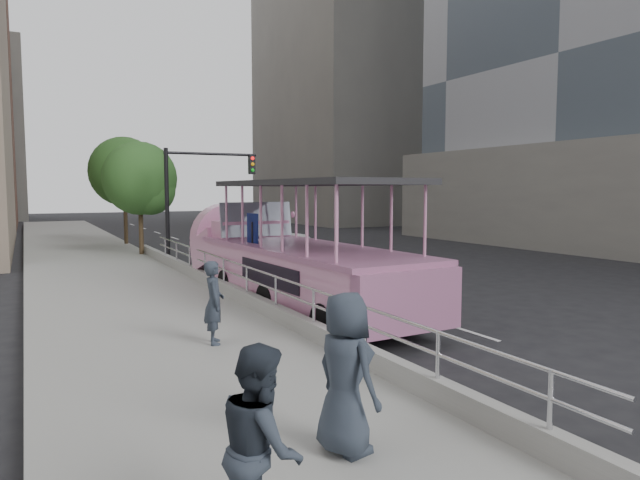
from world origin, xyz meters
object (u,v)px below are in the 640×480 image
pedestrian_far (346,373)px  traffic_signal (194,188)px  pedestrian_near (214,302)px  pedestrian_mid (261,447)px  duck_boat (287,260)px  street_tree_near (142,181)px  parking_sign (253,248)px  car (296,246)px  street_tree_far (126,174)px

pedestrian_far → traffic_signal: (3.41, 19.26, 2.24)m
pedestrian_near → pedestrian_mid: pedestrian_mid is taller
duck_boat → street_tree_near: street_tree_near is taller
duck_boat → parking_sign: 1.05m
car → pedestrian_near: size_ratio=2.42×
pedestrian_mid → street_tree_near: bearing=5.1°
parking_sign → car: bearing=58.6°
car → traffic_signal: traffic_signal is taller
pedestrian_far → street_tree_far: bearing=-14.8°
street_tree_far → parking_sign: bearing=-88.4°
duck_boat → parking_sign: bearing=158.9°
car → street_tree_far: 11.91m
duck_boat → pedestrian_near: size_ratio=6.61×
pedestrian_mid → street_tree_far: 30.30m
pedestrian_far → parking_sign: 10.09m
street_tree_near → traffic_signal: bearing=-65.0°
pedestrian_far → pedestrian_near: bearing=-11.3°
duck_boat → car: size_ratio=2.73×
duck_boat → street_tree_near: bearing=97.1°
duck_boat → pedestrian_mid: duck_boat is taller
street_tree_far → duck_boat: bearing=-85.7°
car → traffic_signal: bearing=158.1°
car → pedestrian_far: bearing=-135.5°
pedestrian_mid → street_tree_far: size_ratio=0.28×
street_tree_near → car: bearing=-27.6°
duck_boat → pedestrian_far: bearing=-110.2°
pedestrian_near → parking_sign: size_ratio=0.62×
pedestrian_near → traffic_signal: 14.47m
parking_sign → traffic_signal: (0.86, 9.50, 1.78)m
duck_boat → street_tree_far: 19.56m
pedestrian_far → street_tree_near: bearing=-15.3°
duck_boat → street_tree_far: (-1.45, 19.28, 2.95)m
parking_sign → street_tree_far: 19.11m
parking_sign → pedestrian_mid: bearing=-110.4°
pedestrian_near → pedestrian_far: 5.38m
pedestrian_far → car: bearing=-34.2°
car → street_tree_near: (-6.53, 3.42, 3.12)m
pedestrian_near → pedestrian_mid: 6.81m
pedestrian_near → parking_sign: bearing=-17.9°
duck_boat → pedestrian_mid: size_ratio=6.17×
street_tree_near → street_tree_far: size_ratio=0.89×
parking_sign → street_tree_far: (-0.54, 18.93, 2.59)m
pedestrian_mid → pedestrian_near: bearing=-0.5°
traffic_signal → duck_boat: bearing=-89.7°
duck_boat → pedestrian_far: duck_boat is taller
pedestrian_far → street_tree_far: (2.01, 28.68, 3.05)m
duck_boat → street_tree_far: bearing=94.3°
duck_boat → parking_sign: duck_boat is taller
pedestrian_far → traffic_signal: size_ratio=0.37×
street_tree_far → pedestrian_mid: bearing=-96.8°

